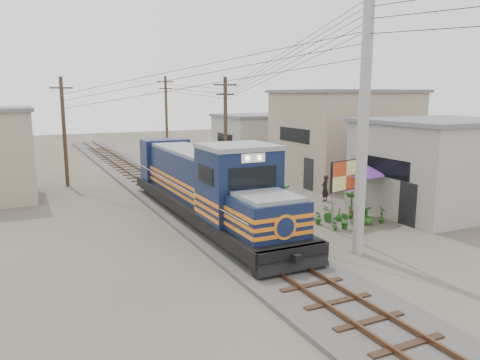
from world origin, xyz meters
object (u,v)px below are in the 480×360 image
locomotive (206,186)px  billboard (345,177)px  vendor (325,188)px  market_umbrella (359,168)px

locomotive → billboard: 6.44m
vendor → billboard: bearing=38.7°
market_umbrella → vendor: 3.98m
locomotive → billboard: size_ratio=5.18×
market_umbrella → vendor: (0.64, 3.54, -1.70)m
locomotive → market_umbrella: locomotive is taller
market_umbrella → locomotive: bearing=159.5°
billboard → vendor: bearing=51.4°
locomotive → vendor: (7.52, 0.97, -0.94)m
billboard → vendor: billboard is taller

